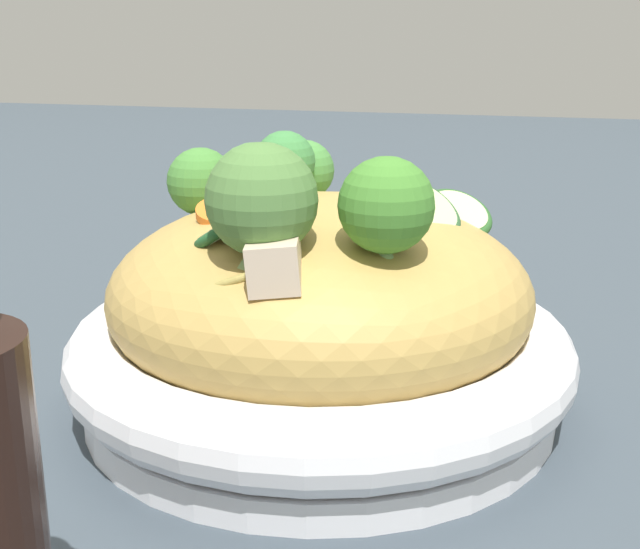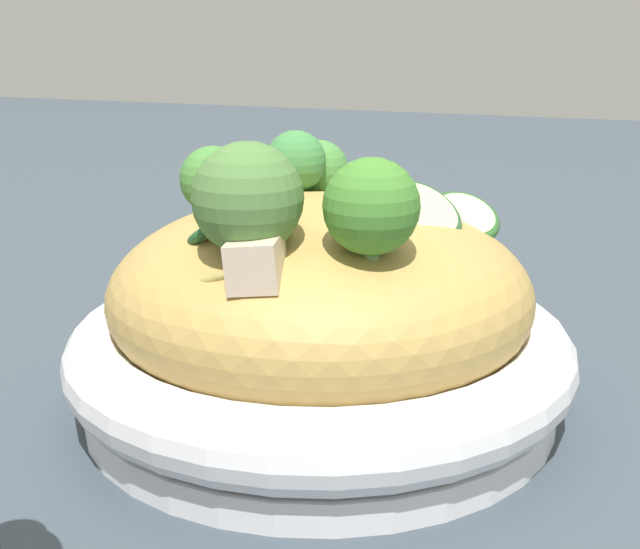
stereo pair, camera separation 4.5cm
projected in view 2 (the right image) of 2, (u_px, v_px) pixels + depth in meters
ground_plane at (320, 405)px, 0.48m from camera, size 3.00×3.00×0.00m
serving_bowl at (320, 360)px, 0.47m from camera, size 0.27×0.27×0.05m
noodle_heap at (319, 292)px, 0.46m from camera, size 0.23×0.23×0.10m
broccoli_florets at (277, 189)px, 0.43m from camera, size 0.21×0.18×0.07m
carrot_coins at (267, 203)px, 0.45m from camera, size 0.08×0.11×0.03m
zucchini_slices at (382, 210)px, 0.44m from camera, size 0.14×0.15×0.05m
chicken_chunks at (260, 225)px, 0.41m from camera, size 0.12×0.07×0.04m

